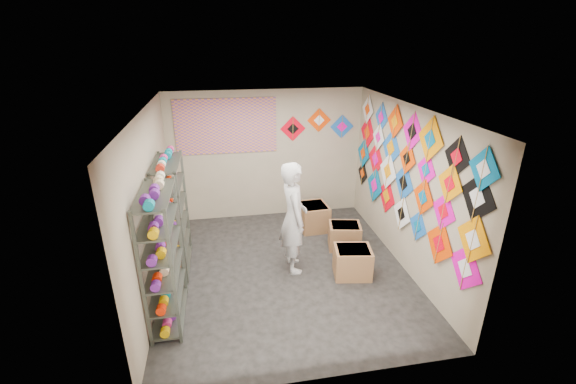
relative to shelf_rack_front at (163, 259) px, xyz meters
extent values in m
plane|color=black|center=(1.78, 0.85, -0.95)|extent=(4.50, 4.50, 0.00)
plane|color=tan|center=(1.78, 3.10, 0.40)|extent=(4.00, 0.00, 4.00)
plane|color=tan|center=(1.78, -1.40, 0.40)|extent=(4.00, 0.00, 4.00)
plane|color=tan|center=(-0.22, 0.85, 0.40)|extent=(0.00, 4.50, 4.50)
plane|color=tan|center=(3.78, 0.85, 0.40)|extent=(0.00, 4.50, 4.50)
plane|color=slate|center=(1.78, 0.85, 1.75)|extent=(4.50, 4.50, 0.00)
cube|color=#4C5147|center=(0.00, 0.00, 0.00)|extent=(0.40, 1.10, 1.90)
cube|color=#4C5147|center=(0.00, 1.30, 0.00)|extent=(0.40, 1.10, 1.90)
cylinder|color=#E92F86|center=(0.00, -0.48, 0.09)|extent=(0.12, 0.10, 0.12)
cylinder|color=#FF2602|center=(0.00, -0.29, 0.09)|extent=(0.12, 0.10, 0.12)
cylinder|color=#F3B104|center=(0.00, -0.10, 0.09)|extent=(0.12, 0.10, 0.12)
cylinder|color=white|center=(0.00, 0.10, 0.09)|extent=(0.12, 0.10, 0.12)
cylinder|color=red|center=(0.00, 0.29, 0.09)|extent=(0.12, 0.10, 0.12)
cylinder|color=#6D2096|center=(0.00, 0.48, 0.09)|extent=(0.12, 0.10, 0.12)
cylinder|color=beige|center=(0.00, 0.82, 0.09)|extent=(0.12, 0.10, 0.12)
cylinder|color=#0A8BA1|center=(0.00, 1.01, 0.09)|extent=(0.12, 0.10, 0.12)
cylinder|color=#E92F86|center=(0.00, 1.20, 0.09)|extent=(0.12, 0.10, 0.12)
cylinder|color=#FF2602|center=(0.00, 1.40, 0.09)|extent=(0.12, 0.10, 0.12)
cylinder|color=#F3B104|center=(0.00, 1.59, 0.09)|extent=(0.12, 0.10, 0.12)
cylinder|color=white|center=(0.00, 1.78, 0.09)|extent=(0.12, 0.10, 0.12)
cube|color=#EA04AC|center=(3.77, -0.94, 0.02)|extent=(0.02, 0.67, 0.67)
cube|color=#F73E00|center=(3.75, -0.35, 0.04)|extent=(0.04, 0.65, 0.65)
cube|color=blue|center=(3.77, 0.29, -0.01)|extent=(0.03, 0.51, 0.51)
cube|color=white|center=(3.75, 0.80, -0.04)|extent=(0.04, 0.60, 0.60)
cube|color=#ED0016|center=(3.77, 1.47, 0.01)|extent=(0.01, 0.68, 0.68)
cube|color=#006399|center=(3.75, 2.01, 0.01)|extent=(0.04, 0.71, 0.71)
cube|color=black|center=(3.77, 2.70, 0.02)|extent=(0.02, 0.52, 0.52)
cube|color=orange|center=(3.75, -1.00, 0.46)|extent=(0.02, 0.65, 0.65)
cube|color=#EA04AC|center=(3.77, -0.30, 0.51)|extent=(0.03, 0.56, 0.56)
cube|color=#F73E00|center=(3.75, 0.22, 0.50)|extent=(0.02, 0.58, 0.58)
cube|color=blue|center=(3.77, 0.90, 0.48)|extent=(0.01, 0.66, 0.66)
cube|color=white|center=(3.75, 1.49, 0.48)|extent=(0.04, 0.68, 0.68)
cube|color=#ED0016|center=(3.77, 2.10, 0.52)|extent=(0.01, 0.69, 0.69)
cube|color=#006399|center=(3.75, 2.71, 0.46)|extent=(0.03, 0.63, 0.63)
cube|color=black|center=(3.77, -0.90, 0.97)|extent=(0.03, 0.65, 0.65)
cube|color=orange|center=(3.75, -0.36, 0.94)|extent=(0.03, 0.56, 0.56)
cube|color=#EA04AC|center=(3.77, 0.28, 0.91)|extent=(0.03, 0.52, 0.52)
cube|color=#F73E00|center=(3.75, 0.85, 0.92)|extent=(0.03, 0.53, 0.53)
cube|color=blue|center=(3.77, 1.49, 0.91)|extent=(0.04, 0.70, 0.70)
cube|color=white|center=(3.75, 2.02, 0.97)|extent=(0.02, 0.52, 0.52)
cube|color=#ED0016|center=(3.77, 2.62, 0.92)|extent=(0.02, 0.71, 0.71)
cube|color=#006399|center=(3.75, -0.93, 1.33)|extent=(0.01, 0.55, 0.55)
cube|color=black|center=(3.77, -0.39, 1.31)|extent=(0.03, 0.56, 0.56)
cube|color=orange|center=(3.75, 0.25, 1.37)|extent=(0.02, 0.67, 0.67)
cube|color=#EA04AC|center=(3.77, 0.82, 1.35)|extent=(0.04, 0.63, 0.63)
cube|color=#F73E00|center=(3.75, 1.41, 1.39)|extent=(0.02, 0.58, 0.58)
cube|color=blue|center=(3.77, 2.02, 1.34)|extent=(0.01, 0.56, 0.56)
cube|color=white|center=(3.75, 2.66, 1.37)|extent=(0.03, 0.57, 0.57)
cube|color=#ED0016|center=(2.33, 3.09, 0.94)|extent=(0.53, 0.02, 0.53)
cube|color=#F73E00|center=(2.88, 3.09, 1.10)|extent=(0.50, 0.02, 0.50)
cube|color=blue|center=(3.38, 3.09, 0.95)|extent=(0.51, 0.02, 0.51)
cube|color=#764493|center=(0.98, 3.08, 1.05)|extent=(2.00, 0.01, 1.10)
imported|color=silver|center=(1.93, 0.92, -0.01)|extent=(0.72, 0.50, 1.88)
cube|color=olive|center=(2.84, 0.53, -0.71)|extent=(0.66, 0.58, 0.49)
cube|color=olive|center=(2.99, 1.42, -0.72)|extent=(0.65, 0.57, 0.46)
cube|color=olive|center=(2.60, 2.25, -0.69)|extent=(0.58, 0.63, 0.52)
camera|label=1|loc=(0.85, -4.58, 2.72)|focal=24.00mm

